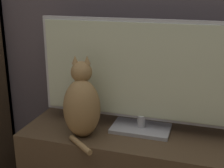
# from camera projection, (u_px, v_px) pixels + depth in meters

# --- Properties ---
(tv) EXTENTS (1.13, 0.19, 0.61)m
(tv) POSITION_uv_depth(u_px,v_px,m) (142.00, 75.00, 1.64)
(tv) COLOR #B7B7BC
(tv) RESTS_ON tv_stand
(cat) EXTENTS (0.24, 0.30, 0.43)m
(cat) POSITION_uv_depth(u_px,v_px,m) (82.00, 105.00, 1.62)
(cat) COLOR #997547
(cat) RESTS_ON tv_stand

